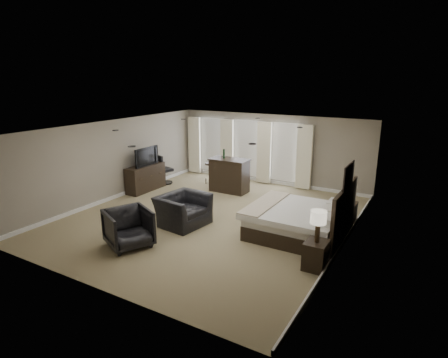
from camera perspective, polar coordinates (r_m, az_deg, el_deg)
The scene contains 16 objects.
room at distance 10.47m, azimuth -2.05°, elevation 0.69°, with size 7.60×8.60×2.64m.
window_bay at distance 14.46m, azimuth 3.30°, elevation 4.44°, with size 5.25×0.20×2.30m.
bed at distance 9.67m, azimuth 11.42°, elevation -4.40°, with size 2.31×2.20×1.47m, color silver.
nightstand_near at distance 8.32m, azimuth 13.81°, elevation -11.17°, with size 0.46×0.56×0.61m, color black.
nightstand_far at distance 10.93m, azimuth 18.24°, elevation -4.95°, with size 0.45×0.55×0.60m, color black.
lamp_near at distance 8.05m, azimuth 14.11°, elevation -7.04°, with size 0.33×0.33×0.69m, color beige.
lamp_far at distance 10.73m, azimuth 18.53°, elevation -1.69°, with size 0.34×0.34×0.70m, color beige.
wall_art at distance 9.10m, azimuth 18.43°, elevation 0.54°, with size 0.04×0.96×0.56m, color slate.
dresser at distance 13.58m, azimuth -11.86°, elevation 0.19°, with size 0.51×1.59×0.92m, color black.
tv at distance 13.45m, azimuth -11.99°, elevation 2.38°, with size 1.13×0.65×0.15m, color black.
armchair_near at distance 10.28m, azimuth -6.30°, elevation -3.95°, with size 1.30×0.84×1.13m, color black.
armchair_far at distance 9.26m, azimuth -14.35°, elevation -7.01°, with size 0.99×0.93×1.02m, color black.
bar_counter at distance 13.12m, azimuth 0.81°, elevation 0.59°, with size 1.36×0.71×1.19m, color black.
bar_stool_left at distance 14.16m, azimuth -2.12°, elevation 0.89°, with size 0.38×0.38×0.80m, color black.
bar_stool_right at distance 13.22m, azimuth 2.59°, elevation -0.14°, with size 0.39×0.39×0.82m, color black.
desk_chair at distance 14.28m, azimuth -9.09°, elevation 1.52°, with size 0.58×0.58×1.13m, color black.
Camera 1 is at (5.41, -8.55, 3.98)m, focal length 30.00 mm.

